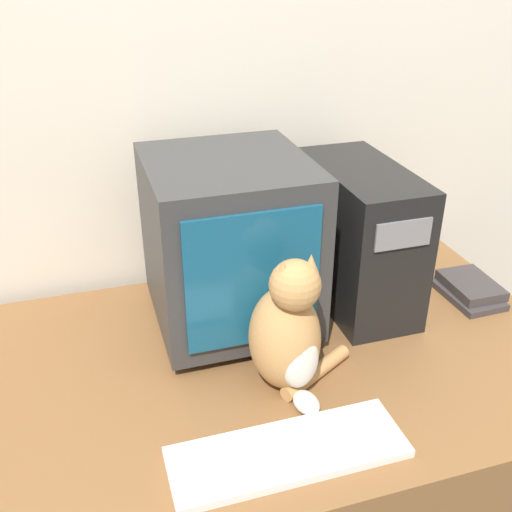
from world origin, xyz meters
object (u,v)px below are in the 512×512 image
Objects in this scene: computer_tower at (359,236)px; keyboard at (288,452)px; pen at (231,443)px; book_stack at (469,289)px; cat at (290,334)px; crt_monitor at (229,243)px.

computer_tower is 0.91× the size of keyboard.
book_stack is at bearing 23.53° from pen.
cat is 2.56× the size of pen.
crt_monitor is 0.50m from pen.
computer_tower is 0.43m from cat.
computer_tower is 0.37m from book_stack.
computer_tower is 0.67m from pen.
keyboard is 2.33× the size of book_stack.
keyboard is 1.39× the size of cat.
cat is at bearing -161.62° from book_stack.
crt_monitor is 0.71m from book_stack.
keyboard reaches higher than pen.
pen is at bearing -137.53° from computer_tower.
book_stack reaches higher than pen.
computer_tower is 1.27× the size of cat.
cat is 0.66m from book_stack.
computer_tower reaches higher than pen.
keyboard is 3.56× the size of pen.
keyboard is (-0.38, -0.50, -0.18)m from computer_tower.
crt_monitor is at bearing -179.07° from computer_tower.
keyboard is (-0.02, -0.49, -0.22)m from crt_monitor.
crt_monitor reaches higher than computer_tower.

